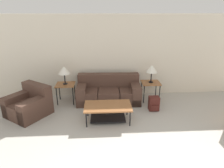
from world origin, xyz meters
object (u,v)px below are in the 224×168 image
(table_lamp_right, at_px, (152,69))
(backpack, at_px, (154,104))
(side_table_left, at_px, (65,86))
(side_table_right, at_px, (151,84))
(coffee_table, at_px, (108,109))
(table_lamp_left, at_px, (64,70))
(armchair, at_px, (29,105))
(couch, at_px, (109,92))

(table_lamp_right, bearing_deg, backpack, -94.11)
(side_table_left, bearing_deg, side_table_right, 0.00)
(side_table_left, relative_size, table_lamp_right, 1.10)
(coffee_table, distance_m, side_table_right, 1.83)
(coffee_table, bearing_deg, side_table_right, 40.67)
(coffee_table, xyz_separation_m, table_lamp_right, (1.38, 1.18, 0.70))
(table_lamp_left, bearing_deg, table_lamp_right, 0.00)
(backpack, bearing_deg, armchair, -179.27)
(side_table_right, relative_size, table_lamp_left, 1.10)
(armchair, xyz_separation_m, side_table_left, (0.88, 0.72, 0.25))
(table_lamp_right, height_order, backpack, table_lamp_right)
(couch, distance_m, armchair, 2.31)
(side_table_right, bearing_deg, coffee_table, -139.33)
(armchair, distance_m, side_table_right, 3.58)
(table_lamp_left, bearing_deg, side_table_left, -90.00)
(side_table_right, bearing_deg, backpack, -94.11)
(couch, bearing_deg, table_lamp_left, -179.79)
(armchair, distance_m, coffee_table, 2.17)
(side_table_left, bearing_deg, table_lamp_left, 90.00)
(side_table_left, relative_size, table_lamp_left, 1.10)
(side_table_left, distance_m, backpack, 2.68)
(side_table_right, bearing_deg, table_lamp_left, 180.00)
(armchair, bearing_deg, side_table_right, 11.65)
(couch, height_order, coffee_table, couch)
(coffee_table, bearing_deg, armchair, 167.67)
(armchair, relative_size, table_lamp_right, 2.42)
(side_table_left, distance_m, side_table_right, 2.62)
(armchair, distance_m, table_lamp_left, 1.36)
(armchair, distance_m, table_lamp_right, 3.65)
(side_table_right, bearing_deg, table_lamp_right, 85.24)
(side_table_left, relative_size, side_table_right, 1.00)
(table_lamp_left, xyz_separation_m, backpack, (2.57, -0.68, -0.83))
(side_table_left, distance_m, table_lamp_right, 2.66)
(coffee_table, xyz_separation_m, side_table_right, (1.38, 1.18, 0.21))
(couch, xyz_separation_m, coffee_table, (-0.07, -1.19, 0.03))
(table_lamp_left, height_order, table_lamp_right, same)
(couch, distance_m, side_table_left, 1.33)
(armchair, bearing_deg, table_lamp_right, 11.65)
(armchair, bearing_deg, table_lamp_left, 39.35)
(side_table_left, bearing_deg, table_lamp_right, 0.00)
(armchair, bearing_deg, couch, 18.34)
(backpack, bearing_deg, table_lamp_left, 165.23)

